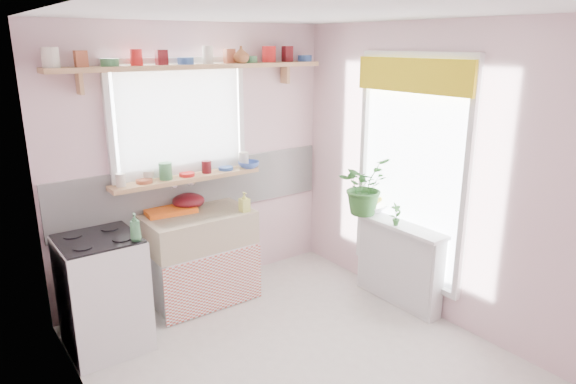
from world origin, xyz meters
TOP-DOWN VIEW (x-y plane):
  - room at (0.66, 0.86)m, footprint 3.20×3.20m
  - sink_unit at (-0.15, 1.29)m, footprint 0.95×0.65m
  - cooker at (-1.10, 1.05)m, footprint 0.58×0.58m
  - radiator_ledge at (1.30, 0.20)m, footprint 0.22×0.95m
  - windowsill at (-0.15, 1.48)m, footprint 1.40×0.22m
  - pine_shelf at (0.00, 1.47)m, footprint 2.52×0.24m
  - shelf_crockery at (-0.04, 1.47)m, footprint 2.47×0.11m
  - sill_crockery at (-0.17, 1.48)m, footprint 1.35×0.11m
  - dish_tray at (-0.33, 1.50)m, footprint 0.47×0.37m
  - colander at (-0.14, 1.50)m, footprint 0.34×0.34m
  - jade_plant at (1.21, 0.60)m, footprint 0.59×0.55m
  - fruit_bowl at (1.33, 0.60)m, footprint 0.36×0.36m
  - herb_pot at (1.21, 0.19)m, footprint 0.11×0.08m
  - soap_bottle_sink at (0.22, 1.11)m, footprint 0.08×0.08m
  - sill_cup at (-0.49, 1.54)m, footprint 0.11×0.11m
  - sill_bowl at (0.47, 1.42)m, footprint 0.27×0.27m
  - shelf_vase at (0.41, 1.41)m, footprint 0.17×0.17m
  - cooker_bottle at (-0.88, 0.83)m, footprint 0.09×0.09m
  - fruit at (1.34, 0.61)m, footprint 0.20×0.14m

SIDE VIEW (x-z plane):
  - radiator_ledge at x=1.30m, z-range 0.01..0.78m
  - sink_unit at x=-0.15m, z-range -0.13..0.99m
  - cooker at x=-1.10m, z-range 0.00..0.92m
  - fruit_bowl at x=1.33m, z-range 0.78..0.85m
  - dish_tray at x=-0.33m, z-range 0.85..0.89m
  - fruit at x=1.34m, z-range 0.82..0.92m
  - herb_pot at x=1.21m, z-range 0.78..0.98m
  - colander at x=-0.14m, z-range 0.85..0.99m
  - soap_bottle_sink at x=0.22m, z-range 0.85..1.03m
  - cooker_bottle at x=-0.88m, z-range 0.92..1.12m
  - jade_plant at x=1.21m, z-range 0.77..1.31m
  - windowsill at x=-0.15m, z-range 1.12..1.16m
  - sill_bowl at x=0.47m, z-range 1.16..1.22m
  - sill_cup at x=-0.49m, z-range 1.16..1.25m
  - sill_crockery at x=-0.17m, z-range 1.16..1.28m
  - room at x=0.66m, z-range -0.23..2.97m
  - pine_shelf at x=0.00m, z-range 2.10..2.14m
  - shelf_crockery at x=-0.04m, z-range 2.13..2.25m
  - shelf_vase at x=0.41m, z-range 2.14..2.29m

